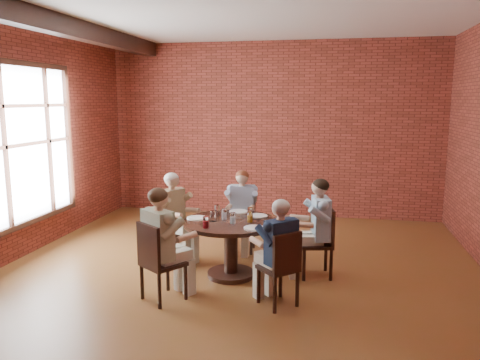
% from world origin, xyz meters
% --- Properties ---
extents(floor, '(7.00, 7.00, 0.00)m').
position_xyz_m(floor, '(0.00, 0.00, 0.00)').
color(floor, brown).
rests_on(floor, ground).
extents(ceiling, '(7.00, 7.00, 0.00)m').
position_xyz_m(ceiling, '(0.00, 0.00, 3.40)').
color(ceiling, silver).
rests_on(ceiling, wall_back).
extents(wall_back, '(7.00, 0.00, 7.00)m').
position_xyz_m(wall_back, '(0.00, 3.50, 1.70)').
color(wall_back, maroon).
rests_on(wall_back, ground).
extents(wall_front, '(7.00, 0.00, 7.00)m').
position_xyz_m(wall_front, '(0.00, -3.50, 1.70)').
color(wall_front, maroon).
rests_on(wall_front, ground).
extents(wall_left, '(0.00, 7.00, 7.00)m').
position_xyz_m(wall_left, '(-3.25, 0.00, 1.70)').
color(wall_left, maroon).
rests_on(wall_left, ground).
extents(ceiling_beam, '(0.22, 6.90, 0.26)m').
position_xyz_m(ceiling_beam, '(-2.45, 0.00, 3.27)').
color(ceiling_beam, black).
rests_on(ceiling_beam, ceiling).
extents(window, '(0.10, 2.16, 2.36)m').
position_xyz_m(window, '(-3.18, 0.40, 1.65)').
color(window, white).
rests_on(window, wall_left).
extents(dining_table, '(1.23, 1.23, 0.75)m').
position_xyz_m(dining_table, '(-0.07, 0.06, 0.53)').
color(dining_table, black).
rests_on(dining_table, floor).
extents(chair_a, '(0.48, 0.48, 0.91)m').
position_xyz_m(chair_a, '(1.09, 0.31, 0.50)').
color(chair_a, black).
rests_on(chair_a, floor).
extents(diner_a, '(0.71, 0.62, 1.29)m').
position_xyz_m(diner_a, '(1.01, 0.29, 0.64)').
color(diner_a, teal).
rests_on(diner_a, floor).
extents(chair_b, '(0.40, 0.40, 0.88)m').
position_xyz_m(chair_b, '(-0.13, 1.18, 0.48)').
color(chair_b, black).
rests_on(chair_b, floor).
extents(diner_b, '(0.50, 0.61, 1.24)m').
position_xyz_m(diner_b, '(-0.13, 1.11, 0.62)').
color(diner_b, gray).
rests_on(diner_b, floor).
extents(chair_c, '(0.53, 0.53, 0.90)m').
position_xyz_m(chair_c, '(-1.06, 0.54, 0.49)').
color(chair_c, black).
rests_on(chair_c, floor).
extents(diner_c, '(0.76, 0.70, 1.27)m').
position_xyz_m(diner_c, '(-0.99, 0.50, 0.63)').
color(diner_c, brown).
rests_on(diner_c, floor).
extents(chair_d, '(0.58, 0.58, 0.93)m').
position_xyz_m(chair_d, '(-0.72, -0.87, 0.50)').
color(chair_d, black).
rests_on(chair_d, floor).
extents(diner_d, '(0.79, 0.82, 1.32)m').
position_xyz_m(diner_d, '(-0.67, -0.80, 0.66)').
color(diner_d, tan).
rests_on(diner_d, floor).
extents(chair_e, '(0.52, 0.52, 0.87)m').
position_xyz_m(chair_e, '(0.68, -0.74, 0.48)').
color(chair_e, black).
rests_on(chair_e, floor).
extents(diner_e, '(0.72, 0.73, 1.22)m').
position_xyz_m(diner_e, '(0.64, -0.69, 0.61)').
color(diner_e, '#15233D').
rests_on(diner_e, floor).
extents(plate_a, '(0.26, 0.26, 0.01)m').
position_xyz_m(plate_a, '(0.24, 0.34, 0.76)').
color(plate_a, white).
rests_on(plate_a, dining_table).
extents(plate_b, '(0.26, 0.26, 0.01)m').
position_xyz_m(plate_b, '(-0.06, 0.53, 0.76)').
color(plate_b, white).
rests_on(plate_b, dining_table).
extents(plate_c, '(0.26, 0.26, 0.01)m').
position_xyz_m(plate_c, '(-0.53, 0.08, 0.76)').
color(plate_c, white).
rests_on(plate_c, dining_table).
extents(plate_d, '(0.26, 0.26, 0.01)m').
position_xyz_m(plate_d, '(0.29, -0.25, 0.76)').
color(plate_d, white).
rests_on(plate_d, dining_table).
extents(glass_a, '(0.07, 0.07, 0.14)m').
position_xyz_m(glass_a, '(0.18, 0.10, 0.82)').
color(glass_a, white).
rests_on(glass_a, dining_table).
extents(glass_b, '(0.07, 0.07, 0.14)m').
position_xyz_m(glass_b, '(0.15, 0.24, 0.82)').
color(glass_b, white).
rests_on(glass_b, dining_table).
extents(glass_c, '(0.07, 0.07, 0.14)m').
position_xyz_m(glass_c, '(-0.31, 0.30, 0.82)').
color(glass_c, white).
rests_on(glass_c, dining_table).
extents(glass_d, '(0.07, 0.07, 0.14)m').
position_xyz_m(glass_d, '(-0.17, 0.11, 0.82)').
color(glass_d, white).
rests_on(glass_d, dining_table).
extents(glass_e, '(0.07, 0.07, 0.14)m').
position_xyz_m(glass_e, '(-0.28, -0.02, 0.82)').
color(glass_e, white).
rests_on(glass_e, dining_table).
extents(glass_f, '(0.07, 0.07, 0.14)m').
position_xyz_m(glass_f, '(-0.29, -0.34, 0.82)').
color(glass_f, white).
rests_on(glass_f, dining_table).
extents(glass_g, '(0.07, 0.07, 0.14)m').
position_xyz_m(glass_g, '(-0.01, -0.08, 0.82)').
color(glass_g, white).
rests_on(glass_g, dining_table).
extents(glass_h, '(0.07, 0.07, 0.14)m').
position_xyz_m(glass_h, '(0.19, 0.03, 0.82)').
color(glass_h, white).
rests_on(glass_h, dining_table).
extents(smartphone, '(0.12, 0.15, 0.01)m').
position_xyz_m(smartphone, '(0.27, -0.19, 0.75)').
color(smartphone, black).
rests_on(smartphone, dining_table).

